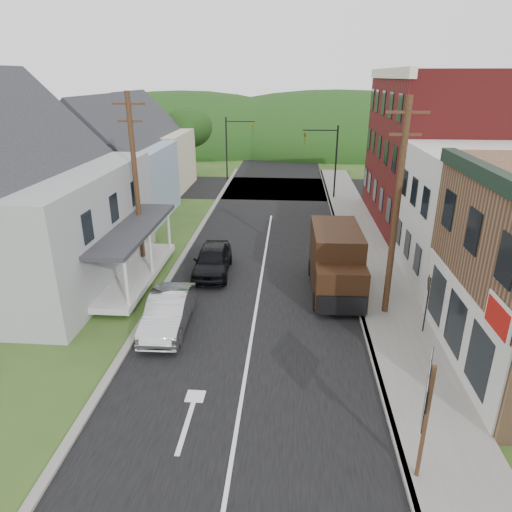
% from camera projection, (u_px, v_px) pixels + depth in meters
% --- Properties ---
extents(ground, '(120.00, 120.00, 0.00)m').
position_uv_depth(ground, '(249.00, 353.00, 17.01)').
color(ground, '#2D4719').
rests_on(ground, ground).
extents(road, '(9.00, 90.00, 0.02)m').
position_uv_depth(road, '(265.00, 255.00, 26.28)').
color(road, black).
rests_on(road, ground).
extents(cross_road, '(60.00, 9.00, 0.02)m').
position_uv_depth(cross_road, '(276.00, 188.00, 42.04)').
color(cross_road, black).
rests_on(cross_road, ground).
extents(sidewalk_right, '(2.80, 55.00, 0.15)m').
position_uv_depth(sidewalk_right, '(374.00, 271.00, 23.97)').
color(sidewalk_right, slate).
rests_on(sidewalk_right, ground).
extents(curb_right, '(0.20, 55.00, 0.15)m').
position_uv_depth(curb_right, '(349.00, 270.00, 24.07)').
color(curb_right, slate).
rests_on(curb_right, ground).
extents(curb_left, '(0.30, 55.00, 0.12)m').
position_uv_depth(curb_left, '(177.00, 265.00, 24.74)').
color(curb_left, slate).
rests_on(curb_left, ground).
extents(storefront_white, '(8.00, 7.00, 6.50)m').
position_uv_depth(storefront_white, '(496.00, 218.00, 21.95)').
color(storefront_white, silver).
rests_on(storefront_white, ground).
extents(storefront_red, '(8.00, 12.00, 10.00)m').
position_uv_depth(storefront_red, '(442.00, 151.00, 30.12)').
color(storefront_red, maroon).
rests_on(storefront_red, ground).
extents(house_gray, '(10.20, 12.24, 8.35)m').
position_uv_depth(house_gray, '(11.00, 197.00, 21.88)').
color(house_gray, '#9EA0A3').
rests_on(house_gray, ground).
extents(house_blue, '(7.14, 8.16, 7.28)m').
position_uv_depth(house_blue, '(116.00, 166.00, 32.20)').
color(house_blue, '#889DB9').
rests_on(house_blue, ground).
extents(house_cream, '(7.14, 8.16, 7.28)m').
position_uv_depth(house_cream, '(147.00, 148.00, 40.58)').
color(house_cream, beige).
rests_on(house_cream, ground).
extents(utility_pole_right, '(1.60, 0.26, 9.00)m').
position_uv_depth(utility_pole_right, '(396.00, 210.00, 18.14)').
color(utility_pole_right, '#472D19').
rests_on(utility_pole_right, ground).
extents(utility_pole_left, '(1.60, 0.26, 9.00)m').
position_uv_depth(utility_pole_left, '(136.00, 181.00, 23.18)').
color(utility_pole_left, '#472D19').
rests_on(utility_pole_left, ground).
extents(traffic_signal_right, '(2.87, 0.20, 6.00)m').
position_uv_depth(traffic_signal_right, '(328.00, 154.00, 37.10)').
color(traffic_signal_right, black).
rests_on(traffic_signal_right, ground).
extents(traffic_signal_left, '(2.87, 0.20, 6.00)m').
position_uv_depth(traffic_signal_left, '(233.00, 141.00, 44.21)').
color(traffic_signal_left, black).
rests_on(traffic_signal_left, ground).
extents(tree_left_c, '(5.80, 5.80, 8.41)m').
position_uv_depth(tree_left_c, '(25.00, 128.00, 34.74)').
color(tree_left_c, '#382616').
rests_on(tree_left_c, ground).
extents(tree_left_d, '(4.80, 4.80, 6.94)m').
position_uv_depth(tree_left_d, '(188.00, 127.00, 45.53)').
color(tree_left_d, '#382616').
rests_on(tree_left_d, ground).
extents(forested_ridge, '(90.00, 30.00, 16.00)m').
position_uv_depth(forested_ridge, '(283.00, 145.00, 68.00)').
color(forested_ridge, '#1B3610').
rests_on(forested_ridge, ground).
extents(silver_sedan, '(1.69, 4.48, 1.46)m').
position_uv_depth(silver_sedan, '(168.00, 312.00, 18.47)').
color(silver_sedan, '#B0B1B5').
rests_on(silver_sedan, ground).
extents(dark_sedan, '(1.96, 4.51, 1.51)m').
position_uv_depth(dark_sedan, '(212.00, 260.00, 23.61)').
color(dark_sedan, black).
rests_on(dark_sedan, ground).
extents(delivery_van, '(2.35, 5.48, 3.04)m').
position_uv_depth(delivery_van, '(336.00, 262.00, 21.30)').
color(delivery_van, black).
rests_on(delivery_van, ground).
extents(route_sign_cluster, '(0.68, 1.80, 3.30)m').
position_uv_depth(route_sign_cluster, '(426.00, 407.00, 10.88)').
color(route_sign_cluster, '#472D19').
rests_on(route_sign_cluster, sidewalk_right).
extents(warning_sign, '(0.16, 0.68, 2.49)m').
position_uv_depth(warning_sign, '(427.00, 295.00, 17.62)').
color(warning_sign, black).
rests_on(warning_sign, sidewalk_right).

